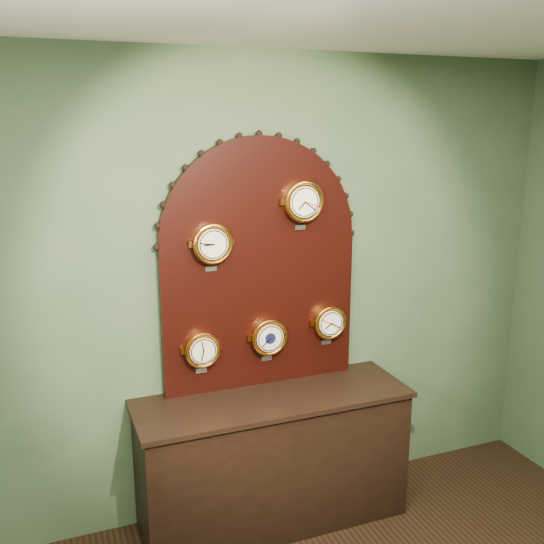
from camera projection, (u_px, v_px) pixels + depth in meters
name	position (u px, v px, depth m)	size (l,w,h in m)	color
wall_back	(257.00, 292.00, 3.73)	(4.00, 4.00, 0.00)	#425C3F
shop_counter	(273.00, 461.00, 3.72)	(1.60, 0.50, 0.80)	black
display_board	(260.00, 257.00, 3.63)	(1.26, 0.06, 1.53)	black
roman_clock	(212.00, 243.00, 3.43)	(0.23, 0.08, 0.28)	orange
arabic_clock	(303.00, 201.00, 3.57)	(0.24, 0.08, 0.29)	orange
hygrometer	(202.00, 349.00, 3.55)	(0.21, 0.08, 0.27)	orange
barometer	(268.00, 337.00, 3.69)	(0.23, 0.08, 0.28)	orange
tide_clock	(329.00, 322.00, 3.82)	(0.21, 0.08, 0.26)	orange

